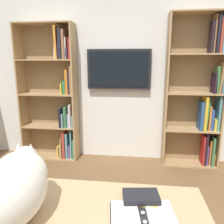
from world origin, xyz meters
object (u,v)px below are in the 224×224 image
Objects in this scene: bookshelf_right at (56,96)px; open_binder at (143,214)px; bookshelf_left at (201,94)px; cat at (14,186)px; wall_mounted_tv at (119,69)px; desk_book_stack at (141,198)px.

bookshelf_right is 2.62m from open_binder.
bookshelf_left reaches higher than cat.
bookshelf_right reaches higher than cat.
wall_mounted_tv is at bearing -4.07° from bookshelf_left.
open_binder is at bearing 98.13° from wall_mounted_tv.
bookshelf_left reaches higher than wall_mounted_tv.
bookshelf_right is at bearing -60.05° from open_binder.
cat is at bearing 106.09° from bookshelf_right.
bookshelf_right is 1.05m from wall_mounted_tv.
wall_mounted_tv is at bearing -96.88° from cat.
bookshelf_left is at bearing 175.93° from wall_mounted_tv.
bookshelf_left is at bearing -111.59° from desk_book_stack.
bookshelf_left is 1.05× the size of bookshelf_right.
bookshelf_right is 3.59× the size of cat.
wall_mounted_tv reaches higher than cat.
open_binder is (-1.30, 2.26, -0.24)m from bookshelf_right.
bookshelf_right is 2.51m from desk_book_stack.
wall_mounted_tv reaches higher than desk_book_stack.
cat is (0.29, 2.42, -0.48)m from wall_mounted_tv.
bookshelf_left reaches higher than bookshelf_right.
open_binder is at bearing 69.61° from bookshelf_left.
bookshelf_left reaches higher than open_binder.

